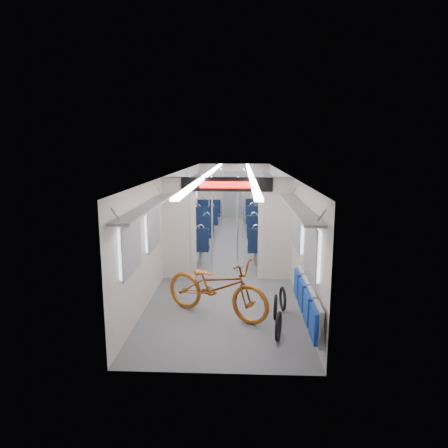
% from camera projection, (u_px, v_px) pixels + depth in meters
% --- Properties ---
extents(carriage, '(12.00, 12.02, 2.31)m').
position_uv_depth(carriage, '(229.00, 203.00, 10.62)').
color(carriage, '#515456').
rests_on(carriage, ground).
extents(bicycle, '(2.14, 1.59, 1.08)m').
position_uv_depth(bicycle, '(217.00, 287.00, 7.01)').
color(bicycle, '#984E16').
rests_on(bicycle, ground).
extents(flip_bench, '(0.12, 2.12, 0.53)m').
position_uv_depth(flip_bench, '(307.00, 301.00, 6.23)').
color(flip_bench, gray).
rests_on(flip_bench, carriage).
extents(bike_hoop_a, '(0.16, 0.46, 0.47)m').
position_uv_depth(bike_hoop_a, '(278.00, 328.00, 6.15)').
color(bike_hoop_a, black).
rests_on(bike_hoop_a, ground).
extents(bike_hoop_b, '(0.11, 0.45, 0.45)m').
position_uv_depth(bike_hoop_b, '(275.00, 308.00, 6.91)').
color(bike_hoop_b, black).
rests_on(bike_hoop_b, ground).
extents(bike_hoop_c, '(0.10, 0.45, 0.44)m').
position_uv_depth(bike_hoop_c, '(283.00, 300.00, 7.30)').
color(bike_hoop_c, black).
rests_on(bike_hoop_c, ground).
extents(seat_bay_near_left, '(0.88, 1.95, 1.06)m').
position_uv_depth(seat_bay_near_left, '(196.00, 237.00, 10.99)').
color(seat_bay_near_left, black).
rests_on(seat_bay_near_left, ground).
extents(seat_bay_near_right, '(0.90, 2.02, 1.08)m').
position_uv_depth(seat_bay_near_right, '(264.00, 237.00, 10.88)').
color(seat_bay_near_right, black).
rests_on(seat_bay_near_right, ground).
extents(seat_bay_far_left, '(0.90, 2.04, 1.09)m').
position_uv_depth(seat_bay_far_left, '(207.00, 215.00, 14.52)').
color(seat_bay_far_left, black).
rests_on(seat_bay_far_left, ground).
extents(seat_bay_far_right, '(0.91, 2.06, 1.10)m').
position_uv_depth(seat_bay_far_right, '(258.00, 214.00, 14.71)').
color(seat_bay_far_right, black).
rests_on(seat_bay_far_right, ground).
extents(stanchion_near_left, '(0.04, 0.04, 2.30)m').
position_uv_depth(stanchion_near_left, '(212.00, 225.00, 9.46)').
color(stanchion_near_left, silver).
rests_on(stanchion_near_left, ground).
extents(stanchion_near_right, '(0.04, 0.04, 2.30)m').
position_uv_depth(stanchion_near_right, '(237.00, 225.00, 9.37)').
color(stanchion_near_right, silver).
rests_on(stanchion_near_right, ground).
extents(stanchion_far_left, '(0.04, 0.04, 2.30)m').
position_uv_depth(stanchion_far_left, '(221.00, 204.00, 12.92)').
color(stanchion_far_left, silver).
rests_on(stanchion_far_left, ground).
extents(stanchion_far_right, '(0.04, 0.04, 2.30)m').
position_uv_depth(stanchion_far_right, '(243.00, 205.00, 12.78)').
color(stanchion_far_right, silver).
rests_on(stanchion_far_right, ground).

